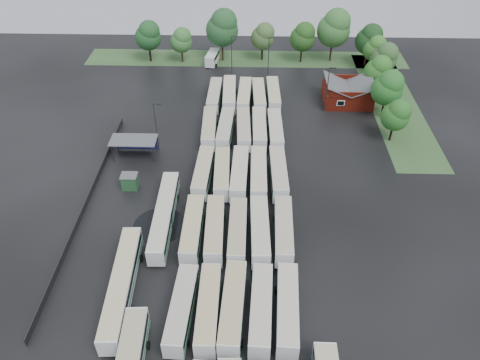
{
  "coord_description": "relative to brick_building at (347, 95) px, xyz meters",
  "views": [
    {
      "loc": [
        3.7,
        -47.09,
        49.29
      ],
      "look_at": [
        2.0,
        12.0,
        2.5
      ],
      "focal_mm": 35.0,
      "sensor_mm": 36.0,
      "label": 1
    }
  ],
  "objects": [
    {
      "name": "bus_r4c4",
      "position": [
        -15.79,
        -14.65,
        -0.03
      ],
      "size": [
        2.83,
        12.05,
        3.34
      ],
      "rotation": [
        0.0,
        0.0,
        0.02
      ],
      "color": "silver",
      "rests_on": "ground"
    },
    {
      "name": "tree_east_2",
      "position": [
        6.54,
        3.6,
        4.08
      ],
      "size": [
        5.58,
        5.58,
        9.24
      ],
      "color": "black",
      "rests_on": "ground"
    },
    {
      "name": "bus_r2c4",
      "position": [
        -15.43,
        -41.41,
        -0.01
      ],
      "size": [
        2.85,
        12.15,
        3.37
      ],
      "rotation": [
        0.0,
        0.0,
        -0.02
      ],
      "color": "silver",
      "rests_on": "ground"
    },
    {
      "name": "bus_r3c4",
      "position": [
        -15.68,
        -28.01,
        0.01
      ],
      "size": [
        2.95,
        12.34,
        3.42
      ],
      "rotation": [
        0.0,
        0.0,
        0.03
      ],
      "color": "silver",
      "rests_on": "ground"
    },
    {
      "name": "bus_r4c0",
      "position": [
        -28.32,
        -14.17,
        -0.02
      ],
      "size": [
        2.96,
        12.11,
        3.35
      ],
      "rotation": [
        0.0,
        0.0,
        0.03
      ],
      "color": "silver",
      "rests_on": "ground"
    },
    {
      "name": "grass_strip_north",
      "position": [
        -22.0,
        22.03,
        -1.86
      ],
      "size": [
        80.0,
        10.0,
        0.01
      ],
      "primitive_type": "cube",
      "color": "#335529",
      "rests_on": "ground"
    },
    {
      "name": "puddle_2",
      "position": [
        -33.95,
        -39.05,
        -1.86
      ],
      "size": [
        8.06,
        8.06,
        0.01
      ],
      "primitive_type": "cylinder",
      "color": "black",
      "rests_on": "ground"
    },
    {
      "name": "utility_hut",
      "position": [
        -40.2,
        -30.17,
        -0.55
      ],
      "size": [
        2.7,
        2.2,
        2.62
      ],
      "color": "#204A28",
      "rests_on": "ground"
    },
    {
      "name": "tree_north_3",
      "position": [
        -17.8,
        21.4,
        4.26
      ],
      "size": [
        5.76,
        5.75,
        9.53
      ],
      "color": "black",
      "rests_on": "ground"
    },
    {
      "name": "bus_r5c4",
      "position": [
        -15.78,
        -0.43,
        -0.03
      ],
      "size": [
        2.86,
        12.04,
        3.33
      ],
      "rotation": [
        0.0,
        0.0,
        0.03
      ],
      "color": "silver",
      "rests_on": "ground"
    },
    {
      "name": "tree_east_3",
      "position": [
        9.02,
        9.21,
        4.44
      ],
      "size": [
        5.92,
        5.92,
        9.8
      ],
      "color": "#332514",
      "rests_on": "ground"
    },
    {
      "name": "bus_r5c2",
      "position": [
        -21.91,
        -1.02,
        -0.02
      ],
      "size": [
        2.95,
        12.14,
        3.36
      ],
      "rotation": [
        0.0,
        0.0,
        -0.03
      ],
      "color": "silver",
      "rests_on": "ground"
    },
    {
      "name": "bus_r5c0",
      "position": [
        -28.26,
        -1.04,
        -0.06
      ],
      "size": [
        2.68,
        11.83,
        3.28
      ],
      "rotation": [
        0.0,
        0.0,
        -0.01
      ],
      "color": "silver",
      "rests_on": "ground"
    },
    {
      "name": "tree_north_2",
      "position": [
        -27.64,
        20.79,
        6.52
      ],
      "size": [
        7.87,
        7.87,
        13.03
      ],
      "color": "#3B2719",
      "rests_on": "ground"
    },
    {
      "name": "bus_r1c0",
      "position": [
        -28.38,
        -55.27,
        -0.06
      ],
      "size": [
        3.08,
        11.93,
        3.29
      ],
      "rotation": [
        0.0,
        0.0,
        -0.05
      ],
      "color": "silver",
      "rests_on": "ground"
    },
    {
      "name": "lamp_post_back_w",
      "position": [
        -25.05,
        12.93,
        3.59
      ],
      "size": [
        1.45,
        0.28,
        9.4
      ],
      "color": "#2D2D30",
      "rests_on": "ground"
    },
    {
      "name": "bus_r1c3",
      "position": [
        -18.75,
        -55.06,
        -0.01
      ],
      "size": [
        3.09,
        12.19,
        3.37
      ],
      "rotation": [
        0.0,
        0.0,
        -0.04
      ],
      "color": "silver",
      "rests_on": "ground"
    },
    {
      "name": "minibus",
      "position": [
        -30.24,
        18.89,
        -0.32
      ],
      "size": [
        3.28,
        6.65,
        2.78
      ],
      "rotation": [
        0.0,
        0.0,
        -0.15
      ],
      "color": "white",
      "rests_on": "ground"
    },
    {
      "name": "grass_strip_east",
      "position": [
        10.0,
        0.03,
        -1.86
      ],
      "size": [
        10.0,
        50.0,
        0.01
      ],
      "primitive_type": "cube",
      "color": "#335529",
      "rests_on": "ground"
    },
    {
      "name": "bus_r5c1",
      "position": [
        -25.12,
        -0.66,
        0.04
      ],
      "size": [
        3.04,
        12.53,
        3.47
      ],
      "rotation": [
        0.0,
        0.0,
        0.03
      ],
      "color": "silver",
      "rests_on": "ground"
    },
    {
      "name": "lamp_post_ne",
      "position": [
        -5.02,
        -4.04,
        3.86
      ],
      "size": [
        1.52,
        0.3,
        9.86
      ],
      "color": "#2D2D30",
      "rests_on": "ground"
    },
    {
      "name": "west_fence",
      "position": [
        -46.2,
        -34.77,
        -1.27
      ],
      "size": [
        0.1,
        50.0,
        1.2
      ],
      "primitive_type": "cube",
      "color": "#2D2D30",
      "rests_on": "ground"
    },
    {
      "name": "bus_r2c0",
      "position": [
        -28.54,
        -41.52,
        -0.02
      ],
      "size": [
        2.61,
        12.09,
        3.36
      ],
      "rotation": [
        0.0,
        0.0,
        0.0
      ],
      "color": "silver",
      "rests_on": "ground"
    },
    {
      "name": "bus_r1c4",
      "position": [
        -15.56,
        -54.99,
        0.01
      ],
      "size": [
        3.17,
        12.34,
        3.4
      ],
      "rotation": [
        0.0,
        0.0,
        -0.05
      ],
      "color": "silver",
      "rests_on": "ground"
    },
    {
      "name": "bus_r4c2",
      "position": [
        -21.81,
        -14.23,
        -0.05
      ],
      "size": [
        3.0,
        11.97,
        3.3
      ],
      "rotation": [
        0.0,
        0.0,
        0.04
      ],
      "color": "silver",
      "rests_on": "ground"
    },
    {
      "name": "artic_bus_west_b",
      "position": [
        -33.11,
        -38.73,
        -0.04
      ],
      "size": [
        2.82,
        17.77,
        3.29
      ],
      "rotation": [
        0.0,
        0.0,
        0.02
      ],
      "color": "silver",
      "rests_on": "ground"
    },
    {
      "name": "tree_north_1",
      "position": [
        -37.64,
        19.55,
        3.82
      ],
      "size": [
        5.33,
        5.33,
        8.84
      ],
      "color": "#2F1E14",
      "rests_on": "ground"
    },
    {
      "name": "bus_r3c1",
      "position": [
        -25.08,
        -28.14,
        -0.07
      ],
      "size": [
        2.88,
        11.82,
        3.27
      ],
      "rotation": [
        0.0,
        0.0,
        0.03
      ],
      "color": "silver",
      "rests_on": "ground"
    },
    {
      "name": "tree_east_0",
      "position": [
        6.22,
        -14.61,
        3.74
      ],
      "size": [
        5.26,
        5.26,
        8.72
      ],
      "color": "black",
      "rests_on": "ground"
    },
    {
      "name": "bus_r3c2",
      "position": [
        -22.14,
        -28.24,
        0.03
      ],
      "size": [
        2.92,
        12.42,
        3.44
      ],
      "rotation": [
        0.0,
        0.0,
        -0.02
      ],
      "color": "silver",
      "rests_on": "ground"
    },
    {
      "name": "tree_north_4",
      "position": [
        -8.19,
        20.36,
        4.64
      ],
      "size": [
        6.11,
        6.11,
        10.12
      ],
      "color": "black",
      "rests_on": "ground"
    },
    {
      "name": "bus_r5c3",
      "position": [
        -18.86,
        -1.09,
        -0.04
      ],
      "size": [
        3.03,
        11.99,
        3.31
      ],
      "rotation": [
        0.0,
        0.0,
        0.04
      ],
      "color": "silver",
      "rests_on": "ground"
    },
    {
      "name": "tree_east_4",
      "position": [
        8.34,
        16.09,
        3.77
      ],
      "size": [
        5.29,
        5.29,
        8.76
      ],
      "color": "black",
      "rests_on": "ground"
    },
    {
      "name": "bus_r2c3",
      "position": [
        -18.84,
        -41.66,
        0.02
      ],
      "size": [
        2.96,
        12.39,
        3.43
      ],
      "rotation": [
        0.0,
        0.0,
        0.03
      ],
      "color": "silver",
      "rests_on": "ground"
    },
    {
      "name": "bus_r2c1",
      "position": [
        -25.34,
        -41.55,
        -0.0
      ],
      "size": [
        2.94,
        12.23,
        3.38
      ],
      "rotation": [
        0.0,
        0.0,
        0.03
      ],
      "color": "silver",
      "rests_on": "ground"
    },
    {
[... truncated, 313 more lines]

